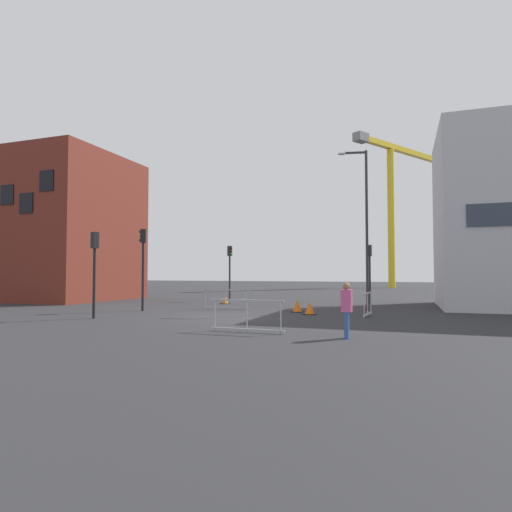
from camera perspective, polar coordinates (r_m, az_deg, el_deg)
name	(u,v)px	position (r m, az deg, el deg)	size (l,w,h in m)	color
ground	(228,317)	(19.07, -3.81, -8.14)	(160.00, 160.00, 0.00)	#28282B
brick_building	(67,229)	(34.39, -23.93, 3.38)	(8.12, 8.76, 10.45)	maroon
construction_crane	(394,187)	(60.74, 17.91, 8.77)	(11.70, 17.38, 19.41)	yellow
streetlamp_tall	(364,218)	(23.25, 14.21, 4.94)	(1.53, 0.44, 8.44)	#2D2D30
traffic_light_far	(143,256)	(22.77, -14.87, -0.03)	(0.39, 0.34, 4.22)	black
traffic_light_near	(94,260)	(19.64, -20.79, -0.50)	(0.39, 0.32, 3.71)	black
traffic_light_crosswalk	(230,264)	(30.06, -3.53, -1.05)	(0.38, 0.36, 3.86)	#232326
traffic_light_verge	(370,264)	(27.28, 14.96, -1.06)	(0.28, 0.38, 3.69)	#232326
pedestrian_walking	(347,306)	(13.06, 12.01, -6.55)	(0.34, 0.34, 1.66)	#33519E
safety_barrier_right_run	(247,315)	(14.08, -1.24, -7.92)	(2.57, 0.09, 1.08)	#9EA0A5
safety_barrier_left_run	(225,299)	(22.98, -4.12, -5.73)	(2.55, 0.24, 1.08)	gray
safety_barrier_mid_span	(368,304)	(19.85, 14.69, -6.22)	(0.25, 1.83, 1.08)	#B2B5BA
traffic_cone_orange	(225,300)	(27.27, -4.15, -5.84)	(0.55, 0.55, 0.56)	black
traffic_cone_by_barrier	(297,306)	(21.56, 5.54, -6.69)	(0.61, 0.61, 0.62)	black
traffic_cone_striped	(310,308)	(20.36, 7.19, -6.97)	(0.60, 0.60, 0.61)	black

